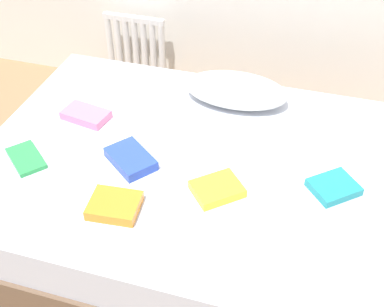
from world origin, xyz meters
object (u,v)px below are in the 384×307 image
at_px(textbook_yellow, 217,189).
at_px(textbook_green, 26,158).
at_px(textbook_pink, 86,115).
at_px(textbook_teal, 334,187).
at_px(bed, 189,195).
at_px(radiator, 136,48).
at_px(pillow, 236,90).
at_px(textbook_white, 284,254).
at_px(textbook_orange, 115,205).
at_px(textbook_blue, 131,159).

bearing_deg(textbook_yellow, textbook_green, 141.66).
relative_size(textbook_green, textbook_pink, 0.94).
height_order(textbook_green, textbook_teal, textbook_teal).
relative_size(bed, radiator, 4.18).
xyz_separation_m(bed, pillow, (0.11, 0.51, 0.32)).
xyz_separation_m(pillow, textbook_pink, (-0.70, -0.37, -0.05)).
bearing_deg(textbook_yellow, bed, 92.74).
distance_m(textbook_white, textbook_orange, 0.71).
bearing_deg(pillow, textbook_yellow, -83.64).
height_order(textbook_green, textbook_yellow, textbook_yellow).
relative_size(pillow, textbook_blue, 2.36).
distance_m(bed, pillow, 0.62).
distance_m(textbook_blue, textbook_pink, 0.44).
bearing_deg(bed, textbook_yellow, -46.00).
distance_m(pillow, textbook_white, 1.05).
xyz_separation_m(radiator, textbook_blue, (0.51, -1.32, 0.19)).
xyz_separation_m(textbook_pink, textbook_orange, (0.40, -0.55, 0.00)).
height_order(bed, radiator, radiator).
bearing_deg(textbook_blue, radiator, 149.11).
distance_m(radiator, textbook_green, 1.45).
bearing_deg(textbook_yellow, radiator, 82.74).
bearing_deg(pillow, textbook_pink, -152.24).
bearing_deg(textbook_yellow, textbook_blue, 128.93).
bearing_deg(pillow, textbook_orange, -108.27).
bearing_deg(textbook_green, textbook_yellow, 43.07).
bearing_deg(textbook_pink, textbook_teal, 2.11).
relative_size(textbook_white, textbook_teal, 1.25).
distance_m(pillow, textbook_green, 1.12).
bearing_deg(radiator, textbook_white, -52.64).
xyz_separation_m(textbook_yellow, textbook_teal, (0.48, 0.16, -0.00)).
bearing_deg(textbook_white, textbook_teal, 38.34).
height_order(pillow, textbook_orange, pillow).
distance_m(textbook_orange, textbook_teal, 0.94).
bearing_deg(textbook_white, bed, 106.21).
bearing_deg(textbook_teal, radiator, 98.04).
bearing_deg(textbook_teal, textbook_orange, 162.59).
distance_m(pillow, textbook_pink, 0.79).
height_order(textbook_green, textbook_white, textbook_white).
height_order(bed, textbook_blue, textbook_blue).
relative_size(textbook_blue, textbook_white, 0.98).
relative_size(radiator, pillow, 0.87).
height_order(textbook_white, textbook_teal, textbook_white).
bearing_deg(radiator, bed, -57.85).
relative_size(textbook_white, textbook_orange, 1.17).
height_order(radiator, textbook_yellow, radiator).
bearing_deg(textbook_teal, textbook_blue, 144.27).
relative_size(bed, textbook_white, 8.35).
xyz_separation_m(textbook_blue, textbook_orange, (0.05, -0.29, -0.00)).
xyz_separation_m(textbook_green, textbook_yellow, (0.90, 0.05, 0.01)).
height_order(radiator, pillow, pillow).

